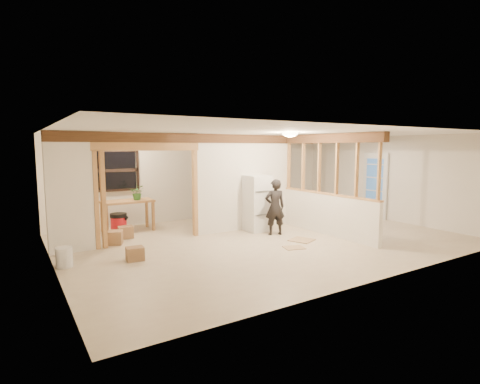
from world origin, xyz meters
TOP-DOWN VIEW (x-y plane):
  - floor at (0.00, 0.00)m, footprint 9.00×6.50m
  - ceiling at (0.00, 0.00)m, footprint 9.00×6.50m
  - wall_back at (0.00, 3.25)m, footprint 9.00×0.01m
  - wall_front at (0.00, -3.25)m, footprint 9.00×0.01m
  - wall_left at (-4.50, 0.00)m, footprint 0.01×6.50m
  - wall_right at (4.50, 0.00)m, footprint 0.01×6.50m
  - partition_left_stub at (-4.05, 1.20)m, footprint 0.90×0.12m
  - partition_center at (0.20, 1.20)m, footprint 2.80×0.12m
  - doorway_frame at (-2.40, 1.20)m, footprint 2.46×0.14m
  - header_beam_back at (-1.00, 1.20)m, footprint 7.00×0.18m
  - header_beam_right at (1.60, -0.40)m, footprint 0.18×3.30m
  - pony_wall at (1.60, -0.40)m, footprint 0.12×3.20m
  - stud_partition at (1.60, -0.40)m, footprint 0.14×3.20m
  - window_back at (-2.60, 3.17)m, footprint 1.12×0.10m
  - french_door at (4.42, 0.40)m, footprint 0.12×0.86m
  - ceiling_dome_main at (0.30, -0.50)m, footprint 0.36×0.36m
  - ceiling_dome_util at (-2.50, 2.30)m, footprint 0.32×0.32m
  - hanging_bulb at (-2.00, 1.60)m, footprint 0.07×0.07m
  - refrigerator at (0.36, 0.85)m, footprint 0.60×0.58m
  - woman at (0.46, 0.24)m, footprint 0.59×0.48m
  - work_table at (-2.52, 2.57)m, footprint 1.29×0.65m
  - potted_plant at (-2.28, 2.48)m, footprint 0.43×0.40m
  - shop_vac at (-2.86, 2.17)m, footprint 0.46×0.46m
  - bookshelf at (2.61, 3.03)m, footprint 0.88×0.29m
  - bucket at (-4.33, 0.22)m, footprint 0.29×0.29m
  - box_util_a at (-2.78, 1.85)m, footprint 0.37×0.32m
  - box_util_b at (-3.15, 1.40)m, footprint 0.42×0.42m
  - box_front at (-3.12, -0.05)m, footprint 0.34×0.28m
  - floor_panel_near at (0.65, -0.57)m, footprint 0.65×0.65m
  - floor_panel_far at (0.06, -0.98)m, footprint 0.51×0.45m

SIDE VIEW (x-z plane):
  - floor at x=0.00m, z-range -0.01..0.00m
  - floor_panel_far at x=0.06m, z-range 0.00..0.01m
  - floor_panel_near at x=0.65m, z-range 0.00..0.02m
  - box_front at x=-3.12m, z-range 0.00..0.26m
  - box_util_a at x=-2.78m, z-range 0.00..0.29m
  - box_util_b at x=-3.15m, z-range 0.00..0.30m
  - bucket at x=-4.33m, z-range 0.00..0.37m
  - shop_vac at x=-2.86m, z-range 0.00..0.57m
  - work_table at x=-2.52m, z-range 0.00..0.81m
  - pony_wall at x=1.60m, z-range 0.00..1.00m
  - woman at x=0.46m, z-range 0.00..1.39m
  - refrigerator at x=0.36m, z-range 0.00..1.45m
  - bookshelf at x=2.61m, z-range 0.00..1.77m
  - french_door at x=4.42m, z-range 0.00..2.00m
  - potted_plant at x=-2.28m, z-range 0.81..1.20m
  - doorway_frame at x=-2.40m, z-range 0.00..2.20m
  - wall_back at x=0.00m, z-range 0.00..2.50m
  - wall_front at x=0.00m, z-range 0.00..2.50m
  - wall_left at x=-4.50m, z-range 0.00..2.50m
  - wall_right at x=4.50m, z-range 0.00..2.50m
  - partition_left_stub at x=-4.05m, z-range 0.00..2.50m
  - partition_center at x=0.20m, z-range 0.00..2.50m
  - window_back at x=-2.60m, z-range 1.00..2.10m
  - stud_partition at x=1.60m, z-range 1.00..2.32m
  - hanging_bulb at x=-2.00m, z-range 2.15..2.22m
  - header_beam_back at x=-1.00m, z-range 2.27..2.49m
  - header_beam_right at x=1.60m, z-range 2.27..2.49m
  - ceiling_dome_main at x=0.30m, z-range 2.40..2.56m
  - ceiling_dome_util at x=-2.50m, z-range 2.41..2.55m
  - ceiling at x=0.00m, z-range 2.50..2.50m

